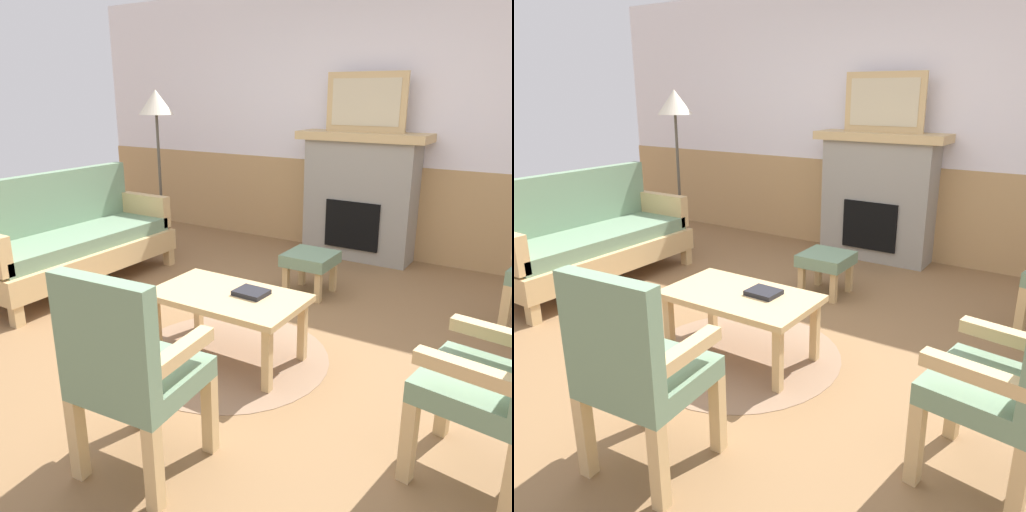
{
  "view_description": "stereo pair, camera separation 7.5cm",
  "coord_description": "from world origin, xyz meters",
  "views": [
    {
      "loc": [
        1.81,
        -2.56,
        1.65
      ],
      "look_at": [
        0.0,
        0.35,
        0.55
      ],
      "focal_mm": 35.91,
      "sensor_mm": 36.0,
      "label": 1
    },
    {
      "loc": [
        1.88,
        -2.52,
        1.65
      ],
      "look_at": [
        0.0,
        0.35,
        0.55
      ],
      "focal_mm": 35.91,
      "sensor_mm": 36.0,
      "label": 2
    }
  ],
  "objects": [
    {
      "name": "floor_lamp_by_couch",
      "position": [
        -1.99,
        1.58,
        1.45
      ],
      "size": [
        0.36,
        0.36,
        1.68
      ],
      "color": "#332D28",
      "rests_on": "ground_plane"
    },
    {
      "name": "couch",
      "position": [
        -1.86,
        0.27,
        0.4
      ],
      "size": [
        0.7,
        1.8,
        0.98
      ],
      "color": "tan",
      "rests_on": "ground_plane"
    },
    {
      "name": "round_rug",
      "position": [
        0.08,
        -0.12,
        0.0
      ],
      "size": [
        1.3,
        1.3,
        0.01
      ],
      "primitive_type": "cylinder",
      "color": "#896B51",
      "rests_on": "ground_plane"
    },
    {
      "name": "armchair_by_window_left",
      "position": [
        1.7,
        -0.45,
        0.54
      ],
      "size": [
        0.54,
        0.54,
        0.98
      ],
      "color": "tan",
      "rests_on": "ground_plane"
    },
    {
      "name": "footstool",
      "position": [
        0.03,
        1.17,
        0.28
      ],
      "size": [
        0.4,
        0.4,
        0.36
      ],
      "color": "tan",
      "rests_on": "ground_plane"
    },
    {
      "name": "armchair_front_left",
      "position": [
        0.34,
        -1.21,
        0.54
      ],
      "size": [
        0.52,
        0.52,
        0.98
      ],
      "color": "tan",
      "rests_on": "ground_plane"
    },
    {
      "name": "coffee_table",
      "position": [
        0.08,
        -0.12,
        0.39
      ],
      "size": [
        0.96,
        0.56,
        0.44
      ],
      "color": "tan",
      "rests_on": "ground_plane"
    },
    {
      "name": "book_on_table",
      "position": [
        0.21,
        -0.05,
        0.46
      ],
      "size": [
        0.2,
        0.17,
        0.03
      ],
      "primitive_type": "cube",
      "rotation": [
        0.0,
        0.0,
        -0.04
      ],
      "color": "black",
      "rests_on": "coffee_table"
    },
    {
      "name": "framed_picture",
      "position": [
        0.0,
        2.35,
        1.56
      ],
      "size": [
        0.8,
        0.04,
        0.56
      ],
      "color": "tan",
      "rests_on": "fireplace"
    },
    {
      "name": "fireplace",
      "position": [
        0.0,
        2.35,
        0.65
      ],
      "size": [
        1.3,
        0.44,
        1.28
      ],
      "color": "gray",
      "rests_on": "ground_plane"
    },
    {
      "name": "wall_back",
      "position": [
        0.0,
        2.6,
        1.31
      ],
      "size": [
        7.2,
        0.14,
        2.7
      ],
      "color": "white",
      "rests_on": "ground_plane"
    },
    {
      "name": "ground_plane",
      "position": [
        0.0,
        0.0,
        0.0
      ],
      "size": [
        14.0,
        14.0,
        0.0
      ],
      "primitive_type": "plane",
      "color": "olive"
    }
  ]
}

